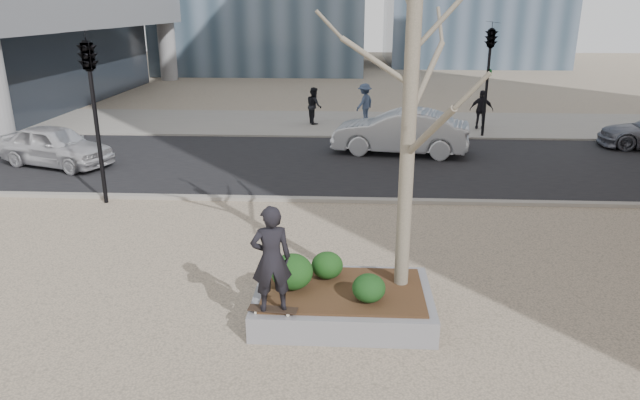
# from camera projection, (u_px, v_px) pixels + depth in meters

# --- Properties ---
(ground) EXTENTS (120.00, 120.00, 0.00)m
(ground) POSITION_uv_depth(u_px,v_px,m) (285.00, 313.00, 9.89)
(ground) COLOR tan
(ground) RESTS_ON ground
(street) EXTENTS (60.00, 8.00, 0.02)m
(street) POSITION_uv_depth(u_px,v_px,m) (318.00, 163.00, 19.34)
(street) COLOR black
(street) RESTS_ON ground
(far_sidewalk) EXTENTS (60.00, 6.00, 0.02)m
(far_sidewalk) POSITION_uv_depth(u_px,v_px,m) (326.00, 123.00, 25.96)
(far_sidewalk) COLOR gray
(far_sidewalk) RESTS_ON ground
(planter) EXTENTS (3.00, 2.00, 0.45)m
(planter) POSITION_uv_depth(u_px,v_px,m) (343.00, 303.00, 9.77)
(planter) COLOR gray
(planter) RESTS_ON ground
(planter_mulch) EXTENTS (2.70, 1.70, 0.04)m
(planter_mulch) POSITION_uv_depth(u_px,v_px,m) (343.00, 290.00, 9.69)
(planter_mulch) COLOR #382314
(planter_mulch) RESTS_ON planter
(sycamore_tree) EXTENTS (2.80, 2.80, 6.60)m
(sycamore_tree) POSITION_uv_depth(u_px,v_px,m) (410.00, 91.00, 8.86)
(sycamore_tree) COLOR gray
(sycamore_tree) RESTS_ON planter_mulch
(shrub_left) EXTENTS (0.71, 0.71, 0.61)m
(shrub_left) POSITION_uv_depth(u_px,v_px,m) (292.00, 272.00, 9.63)
(shrub_left) COLOR #133C13
(shrub_left) RESTS_ON planter_mulch
(shrub_middle) EXTENTS (0.56, 0.56, 0.47)m
(shrub_middle) POSITION_uv_depth(u_px,v_px,m) (327.00, 265.00, 10.02)
(shrub_middle) COLOR #183F14
(shrub_middle) RESTS_ON planter_mulch
(shrub_right) EXTENTS (0.54, 0.54, 0.46)m
(shrub_right) POSITION_uv_depth(u_px,v_px,m) (369.00, 288.00, 9.22)
(shrub_right) COLOR black
(shrub_right) RESTS_ON planter_mulch
(skateboard) EXTENTS (0.80, 0.28, 0.08)m
(skateboard) POSITION_uv_depth(u_px,v_px,m) (273.00, 311.00, 9.00)
(skateboard) COLOR black
(skateboard) RESTS_ON planter
(skateboarder) EXTENTS (0.71, 0.56, 1.72)m
(skateboarder) POSITION_uv_depth(u_px,v_px,m) (271.00, 259.00, 8.71)
(skateboarder) COLOR black
(skateboarder) RESTS_ON skateboard
(police_car) EXTENTS (4.25, 2.82, 1.34)m
(police_car) POSITION_uv_depth(u_px,v_px,m) (55.00, 146.00, 18.77)
(police_car) COLOR silver
(police_car) RESTS_ON street
(car_silver) EXTENTS (4.99, 2.43, 1.57)m
(car_silver) POSITION_uv_depth(u_px,v_px,m) (400.00, 132.00, 20.31)
(car_silver) COLOR #A7AAAF
(car_silver) RESTS_ON street
(pedestrian_a) EXTENTS (0.84, 0.95, 1.63)m
(pedestrian_a) POSITION_uv_depth(u_px,v_px,m) (314.00, 106.00, 25.50)
(pedestrian_a) COLOR black
(pedestrian_a) RESTS_ON far_sidewalk
(pedestrian_b) EXTENTS (1.15, 1.28, 1.73)m
(pedestrian_b) POSITION_uv_depth(u_px,v_px,m) (365.00, 103.00, 25.96)
(pedestrian_b) COLOR #364562
(pedestrian_b) RESTS_ON far_sidewalk
(pedestrian_c) EXTENTS (1.03, 0.60, 1.66)m
(pedestrian_c) POSITION_uv_depth(u_px,v_px,m) (481.00, 110.00, 24.38)
(pedestrian_c) COLOR black
(pedestrian_c) RESTS_ON far_sidewalk
(traffic_light_near) EXTENTS (0.60, 2.48, 4.50)m
(traffic_light_near) POSITION_uv_depth(u_px,v_px,m) (96.00, 120.00, 14.74)
(traffic_light_near) COLOR black
(traffic_light_near) RESTS_ON ground
(traffic_light_far) EXTENTS (0.60, 2.48, 4.50)m
(traffic_light_far) POSITION_uv_depth(u_px,v_px,m) (487.00, 81.00, 22.65)
(traffic_light_far) COLOR black
(traffic_light_far) RESTS_ON ground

